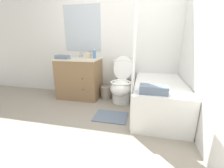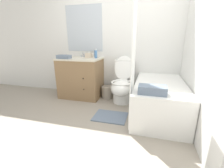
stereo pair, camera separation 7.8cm
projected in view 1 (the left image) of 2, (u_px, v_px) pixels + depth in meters
name	position (u px, v px, depth m)	size (l,w,h in m)	color
ground_plane	(96.00, 135.00, 1.96)	(14.00, 14.00, 0.00)	gray
wall_back	(119.00, 37.00, 3.06)	(8.00, 0.06, 2.50)	silver
wall_right	(197.00, 36.00, 2.06)	(0.05, 2.53, 2.50)	silver
vanity_cabinet	(80.00, 78.00, 3.17)	(0.87, 0.60, 0.83)	olive
sink_faucet	(82.00, 56.00, 3.21)	(0.14, 0.12, 0.12)	silver
toilet	(121.00, 85.00, 2.93)	(0.40, 0.69, 0.89)	white
bathtub	(159.00, 98.00, 2.48)	(0.77, 1.41, 0.54)	white
shower_curtain	(134.00, 61.00, 1.98)	(0.02, 0.38, 1.85)	white
wastebasket	(106.00, 92.00, 3.16)	(0.23, 0.23, 0.25)	gray
tissue_box	(87.00, 55.00, 3.14)	(0.12, 0.12, 0.12)	beige
soap_dispenser	(95.00, 54.00, 3.03)	(0.06, 0.06, 0.19)	#4C7AB2
hand_towel_folded	(62.00, 57.00, 2.95)	(0.26, 0.15, 0.07)	slate
bath_towel_folded	(153.00, 89.00, 1.91)	(0.35, 0.19, 0.10)	slate
bath_mat	(111.00, 117.00, 2.41)	(0.53, 0.39, 0.02)	slate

